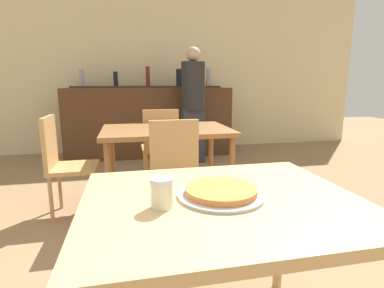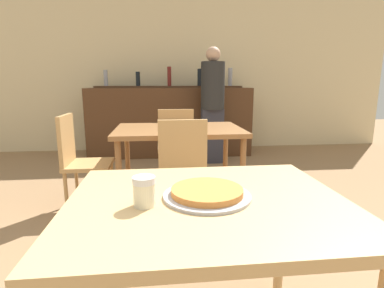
# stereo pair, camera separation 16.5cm
# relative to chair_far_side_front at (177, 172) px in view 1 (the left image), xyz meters

# --- Properties ---
(wall_back) EXTENTS (8.00, 0.05, 2.80)m
(wall_back) POSITION_rel_chair_far_side_front_xyz_m (-0.00, 3.23, 0.89)
(wall_back) COLOR beige
(wall_back) RESTS_ON ground_plane
(dining_table_near) EXTENTS (1.05, 0.86, 0.74)m
(dining_table_near) POSITION_rel_chair_far_side_front_xyz_m (-0.00, -1.10, 0.14)
(dining_table_near) COLOR tan
(dining_table_near) RESTS_ON ground_plane
(dining_table_far) EXTENTS (1.15, 0.79, 0.76)m
(dining_table_far) POSITION_rel_chair_far_side_front_xyz_m (0.00, 0.56, 0.17)
(dining_table_far) COLOR brown
(dining_table_far) RESTS_ON ground_plane
(bar_counter) EXTENTS (2.60, 0.56, 1.09)m
(bar_counter) POSITION_rel_chair_far_side_front_xyz_m (-0.00, 2.72, 0.03)
(bar_counter) COLOR #4C2D19
(bar_counter) RESTS_ON ground_plane
(bar_back_shelf) EXTENTS (2.39, 0.24, 0.34)m
(bar_back_shelf) POSITION_rel_chair_far_side_front_xyz_m (0.04, 2.86, 0.64)
(bar_back_shelf) COLOR #4C2D19
(bar_back_shelf) RESTS_ON bar_counter
(chair_far_side_front) EXTENTS (0.40, 0.40, 0.89)m
(chair_far_side_front) POSITION_rel_chair_far_side_front_xyz_m (0.00, 0.00, 0.00)
(chair_far_side_front) COLOR tan
(chair_far_side_front) RESTS_ON ground_plane
(chair_far_side_back) EXTENTS (0.40, 0.40, 0.89)m
(chair_far_side_back) POSITION_rel_chair_far_side_front_xyz_m (-0.00, 1.13, 0.00)
(chair_far_side_back) COLOR tan
(chair_far_side_back) RESTS_ON ground_plane
(chair_far_side_left) EXTENTS (0.40, 0.40, 0.89)m
(chair_far_side_left) POSITION_rel_chair_far_side_front_xyz_m (-0.91, 0.56, 0.00)
(chair_far_side_left) COLOR tan
(chair_far_side_left) RESTS_ON ground_plane
(pizza_tray) EXTENTS (0.34, 0.34, 0.04)m
(pizza_tray) POSITION_rel_chair_far_side_front_xyz_m (-0.00, -1.09, 0.24)
(pizza_tray) COLOR #A3A3A8
(pizza_tray) RESTS_ON dining_table_near
(cheese_shaker) EXTENTS (0.08, 0.08, 0.11)m
(cheese_shaker) POSITION_rel_chair_far_side_front_xyz_m (-0.24, -1.15, 0.28)
(cheese_shaker) COLOR beige
(cheese_shaker) RESTS_ON dining_table_near
(person_standing) EXTENTS (0.34, 0.34, 1.67)m
(person_standing) POSITION_rel_chair_far_side_front_xyz_m (0.59, 2.14, 0.39)
(person_standing) COLOR #2D2D38
(person_standing) RESTS_ON ground_plane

